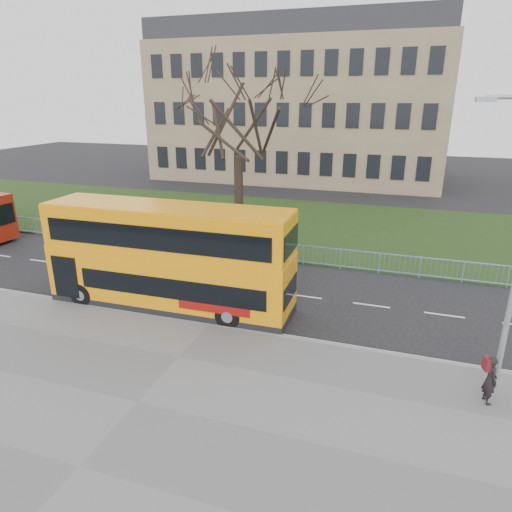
{
  "coord_description": "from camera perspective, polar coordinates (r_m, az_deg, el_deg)",
  "views": [
    {
      "loc": [
        6.93,
        -16.39,
        8.73
      ],
      "look_at": [
        1.14,
        1.0,
        2.26
      ],
      "focal_mm": 32.0,
      "sensor_mm": 36.0,
      "label": 1
    }
  ],
  "objects": [
    {
      "name": "pedestrian",
      "position": [
        15.41,
        27.22,
        -13.6
      ],
      "size": [
        0.51,
        0.64,
        1.52
      ],
      "primitive_type": "imported",
      "rotation": [
        0.0,
        0.0,
        1.87
      ],
      "color": "black",
      "rests_on": "pavement"
    },
    {
      "name": "yellow_bus",
      "position": [
        19.57,
        -10.86,
        0.13
      ],
      "size": [
        10.6,
        2.68,
        4.43
      ],
      "rotation": [
        0.0,
        0.0,
        0.01
      ],
      "color": "#FF990A",
      "rests_on": "ground"
    },
    {
      "name": "grass_verge",
      "position": [
        32.64,
        5.5,
        3.9
      ],
      "size": [
        80.0,
        15.4,
        0.08
      ],
      "primitive_type": "cube",
      "color": "#1D3212",
      "rests_on": "ground"
    },
    {
      "name": "civic_building",
      "position": [
        52.78,
        5.61,
        17.47
      ],
      "size": [
        30.0,
        15.0,
        14.0
      ],
      "primitive_type": "cube",
      "color": "#806751",
      "rests_on": "ground"
    },
    {
      "name": "pavement",
      "position": [
        14.7,
        -14.58,
        -17.44
      ],
      "size": [
        80.0,
        10.5,
        0.12
      ],
      "primitive_type": "cube",
      "color": "slate",
      "rests_on": "ground"
    },
    {
      "name": "bare_tree",
      "position": [
        28.3,
        -2.26,
        14.34
      ],
      "size": [
        8.6,
        8.6,
        12.29
      ],
      "primitive_type": null,
      "color": "black",
      "rests_on": "grass_verge"
    },
    {
      "name": "guard_railing",
      "position": [
        25.36,
        1.56,
        0.61
      ],
      "size": [
        40.0,
        0.12,
        1.1
      ],
      "primitive_type": null,
      "color": "#80A3E4",
      "rests_on": "ground"
    },
    {
      "name": "kerb",
      "position": [
        18.52,
        -5.91,
        -8.55
      ],
      "size": [
        80.0,
        0.2,
        0.14
      ],
      "primitive_type": "cube",
      "color": "gray",
      "rests_on": "ground"
    },
    {
      "name": "ground",
      "position": [
        19.82,
        -4.07,
        -6.76
      ],
      "size": [
        120.0,
        120.0,
        0.0
      ],
      "primitive_type": "plane",
      "color": "black",
      "rests_on": "ground"
    }
  ]
}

